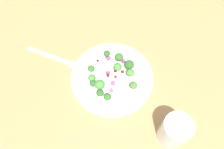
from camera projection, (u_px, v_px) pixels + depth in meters
The scene contains 28 objects.
ground_plane at pixel (112, 77), 65.56cm from camera, with size 180.00×180.00×2.00cm, color tan.
plate at pixel (112, 77), 63.44cm from camera, with size 23.71×23.71×1.70cm.
dressing_pool at pixel (112, 77), 63.05cm from camera, with size 13.75×13.75×0.20cm, color white.
broccoli_floret_0 at pixel (93, 84), 60.33cm from camera, with size 2.03×2.03×2.05cm.
broccoli_floret_1 at pixel (91, 68), 62.82cm from camera, with size 2.05×2.05×2.07cm.
broccoli_floret_2 at pixel (100, 85), 59.73cm from camera, with size 2.88×2.88×2.91cm.
broccoli_floret_3 at pixel (100, 93), 59.28cm from camera, with size 2.12×2.12×2.15cm.
broccoli_floret_4 at pixel (130, 73), 61.62cm from camera, with size 2.32×2.32×2.35cm.
broccoli_floret_5 at pixel (119, 57), 64.00cm from camera, with size 2.50×2.50×2.54cm.
broccoli_floret_6 at pixel (107, 53), 64.54cm from camera, with size 2.00×2.00×2.02cm.
broccoli_floret_7 at pixel (117, 66), 62.45cm from camera, with size 2.39×2.39×2.42cm.
broccoli_floret_8 at pixel (133, 85), 59.92cm from camera, with size 2.20×2.20×2.23cm.
broccoli_floret_9 at pixel (107, 97), 58.11cm from camera, with size 2.07×2.07×2.09cm.
broccoli_floret_10 at pixel (92, 78), 61.04cm from camera, with size 2.18×2.18×2.21cm.
broccoli_floret_11 at pixel (129, 65), 62.39cm from camera, with size 2.81×2.81×2.85cm.
cranberry_0 at pixel (122, 72), 62.97cm from camera, with size 0.94×0.94×0.94cm, color maroon.
cranberry_1 at pixel (115, 77), 62.42cm from camera, with size 0.78×0.78×0.78cm, color maroon.
cranberry_2 at pixel (98, 61), 64.77cm from camera, with size 0.75×0.75×0.75cm, color #4C0A14.
cranberry_3 at pixel (131, 74), 62.62cm from camera, with size 0.83×0.83×0.83cm, color #4C0A14.
cranberry_4 at pixel (107, 75), 62.88cm from camera, with size 0.90×0.90×0.90cm, color maroon.
cranberry_5 at pixel (114, 70), 63.62cm from camera, with size 0.93×0.93×0.93cm, color maroon.
onion_bit_0 at pixel (123, 61), 65.04cm from camera, with size 1.01×1.11×0.38cm, color #843D75.
onion_bit_1 at pixel (108, 73), 62.99cm from camera, with size 1.30×0.84×0.39cm, color #843D75.
onion_bit_2 at pixel (108, 58), 65.39cm from camera, with size 1.32×1.39×0.38cm, color #934C84.
onion_bit_3 at pixel (111, 90), 60.77cm from camera, with size 1.10×1.12×0.41cm, color #A35B93.
onion_bit_4 at pixel (113, 83), 61.75cm from camera, with size 1.19×1.29×0.47cm, color #934C84.
fork at pixel (57, 59), 67.15cm from camera, with size 16.80×11.25×0.50cm.
water_glass at pixel (174, 131), 52.60cm from camera, with size 6.97×6.97×9.16cm, color silver.
Camera 1 is at (24.03, -17.53, 57.44)cm, focal length 35.07 mm.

